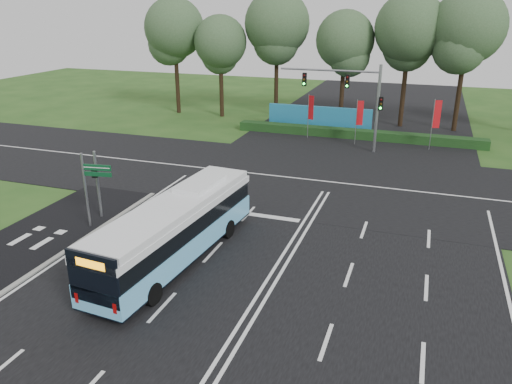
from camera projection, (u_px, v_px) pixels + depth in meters
ground at (278, 264)px, 23.24m from camera, size 120.00×120.00×0.00m
road_main at (278, 263)px, 23.23m from camera, size 20.00×120.00×0.04m
road_cross at (329, 182)px, 33.84m from camera, size 120.00×14.00×0.05m
bike_path at (16, 251)px, 24.41m from camera, size 5.00×18.00×0.06m
kerb_strip at (56, 258)px, 23.66m from camera, size 0.25×18.00×0.12m
city_bus at (176, 229)px, 22.95m from camera, size 3.21×11.35×3.22m
pedestrian_signal at (97, 182)px, 27.53m from camera, size 0.36×0.44×3.89m
street_sign at (91, 182)px, 26.11m from camera, size 1.61×0.33×4.16m
banner_flag_left at (310, 110)px, 44.03m from camera, size 0.54×0.28×3.94m
banner_flag_mid at (359, 115)px, 42.06m from camera, size 0.56×0.18×3.87m
banner_flag_right at (436, 117)px, 40.34m from camera, size 0.60×0.23×4.23m
traffic_light_gantry at (356, 94)px, 39.66m from camera, size 8.41×0.28×7.00m
hedge at (357, 134)px, 44.76m from camera, size 22.00×1.20×0.80m
blue_hoarding at (319, 118)px, 47.95m from camera, size 10.00×0.30×2.20m
eucalyptus_row at (337, 32)px, 48.21m from camera, size 41.48×8.49×12.82m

